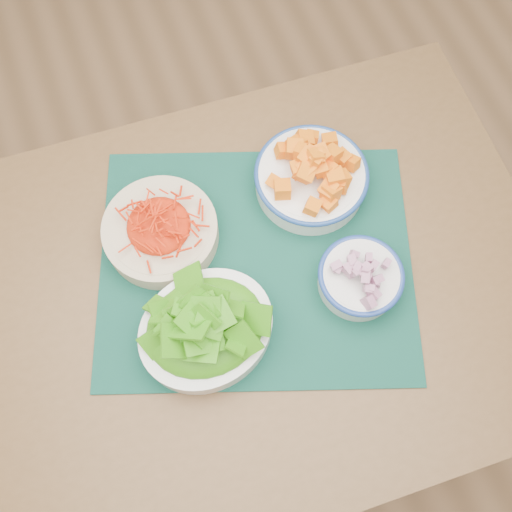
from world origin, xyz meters
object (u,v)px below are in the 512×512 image
(placemat, at_px, (256,262))
(carrot_bowl, at_px, (160,229))
(lettuce_bowl, at_px, (205,326))
(squash_bowl, at_px, (312,173))
(table, at_px, (223,311))
(onion_bowl, at_px, (361,277))

(placemat, relative_size, carrot_bowl, 2.07)
(placemat, distance_m, lettuce_bowl, 0.17)
(carrot_bowl, relative_size, squash_bowl, 1.03)
(table, bearing_deg, squash_bowl, 35.01)
(placemat, distance_m, carrot_bowl, 0.18)
(squash_bowl, bearing_deg, carrot_bowl, 179.73)
(carrot_bowl, height_order, onion_bowl, carrot_bowl)
(squash_bowl, height_order, lettuce_bowl, lettuce_bowl)
(table, height_order, squash_bowl, squash_bowl)
(table, xyz_separation_m, lettuce_bowl, (-0.04, -0.06, 0.16))
(table, relative_size, squash_bowl, 4.76)
(lettuce_bowl, bearing_deg, placemat, 25.26)
(table, distance_m, lettuce_bowl, 0.17)
(carrot_bowl, bearing_deg, squash_bowl, -0.27)
(squash_bowl, bearing_deg, placemat, -144.79)
(table, xyz_separation_m, squash_bowl, (0.23, 0.14, 0.15))
(carrot_bowl, bearing_deg, lettuce_bowl, -85.40)
(placemat, height_order, squash_bowl, squash_bowl)
(table, xyz_separation_m, placemat, (0.08, 0.04, 0.10))
(table, distance_m, squash_bowl, 0.31)
(placemat, height_order, carrot_bowl, carrot_bowl)
(lettuce_bowl, xyz_separation_m, onion_bowl, (0.28, -0.01, -0.02))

